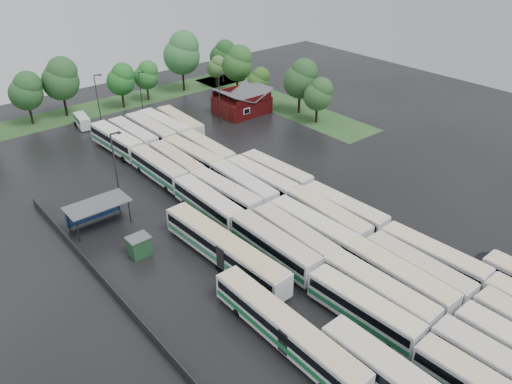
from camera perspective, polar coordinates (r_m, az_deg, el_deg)
ground at (r=63.16m, az=5.65°, el=-6.71°), size 160.00×160.00×0.00m
brick_building at (r=104.93m, az=-1.62°, el=9.99°), size 10.07×8.60×5.39m
wash_shed at (r=69.32m, az=-17.77°, el=-1.57°), size 8.20×4.20×3.58m
utility_hut at (r=63.11m, az=-13.20°, el=-6.01°), size 2.70×2.20×2.62m
grass_strip_north at (r=113.30m, az=-17.66°, el=9.12°), size 80.00×10.00×0.01m
grass_strip_east at (r=111.69m, az=2.46°, el=10.21°), size 10.00×50.00×0.01m
west_fence at (r=58.36m, az=-16.18°, el=-10.77°), size 0.10×50.00×1.20m
bus_r0c1 at (r=51.20m, az=26.58°, el=-18.07°), size 3.31×13.34×3.69m
bus_r1c0 at (r=53.16m, az=12.19°, el=-12.92°), size 3.34×12.89×3.55m
bus_r1c1 at (r=55.25m, az=13.82°, el=-11.11°), size 3.08×13.34×3.70m
bus_r1c2 at (r=57.54m, az=15.94°, el=-9.52°), size 2.96×13.45×3.74m
bus_r1c3 at (r=59.43m, az=17.95°, el=-8.54°), size 2.88×13.05×3.63m
bus_r1c4 at (r=61.90m, az=19.55°, el=-7.14°), size 3.40×13.12×3.62m
bus_r2c0 at (r=60.21m, az=2.10°, el=-6.21°), size 2.87×13.39×3.72m
bus_r2c1 at (r=61.88m, az=4.43°, el=-5.21°), size 3.16×13.26×3.67m
bus_r2c2 at (r=63.69m, az=6.52°, el=-4.16°), size 3.15×13.48×3.73m
bus_r2c3 at (r=66.11m, az=8.13°, el=-2.90°), size 3.35×13.41×3.70m
bus_r2c4 at (r=68.02m, az=9.96°, el=-2.10°), size 3.22×13.07×3.61m
bus_r3c0 at (r=68.91m, az=-5.53°, el=-1.28°), size 2.93×13.13×3.65m
bus_r3c1 at (r=70.94m, az=-3.58°, el=-0.22°), size 3.42×13.20×3.64m
bus_r3c2 at (r=72.69m, az=-1.47°, el=0.63°), size 3.14×13.15×3.64m
bus_r3c3 at (r=74.17m, az=0.56°, el=1.31°), size 3.25×13.43×3.72m
bus_r3c4 at (r=76.34m, az=2.28°, el=2.13°), size 3.43×13.15×3.62m
bus_r4c0 at (r=79.34m, az=-11.06°, el=2.68°), size 2.82×12.97×3.61m
bus_r4c1 at (r=80.68m, az=-9.09°, el=3.33°), size 3.00×12.86×3.56m
bus_r4c2 at (r=82.23m, az=-7.24°, el=4.04°), size 3.39×13.17×3.63m
bus_r4c3 at (r=84.12m, az=-5.64°, el=4.72°), size 2.98×12.87×3.57m
bus_r5c0 at (r=90.47m, az=-15.65°, el=5.66°), size 3.53×13.64×3.76m
bus_r5c1 at (r=91.90m, az=-13.85°, el=6.25°), size 3.06×13.18×3.65m
bus_r5c2 at (r=93.14m, az=-11.97°, el=6.84°), size 3.02×13.53×3.76m
bus_r5c3 at (r=94.63m, az=-10.48°, el=7.36°), size 3.39×13.58×3.75m
bus_r5c4 at (r=95.65m, az=-8.68°, el=7.74°), size 3.45×13.30×3.67m
artic_bus_west_b at (r=59.77m, az=-3.63°, el=-6.54°), size 3.70×20.22×3.73m
artic_bus_west_c at (r=49.98m, az=3.48°, el=-15.48°), size 2.77×19.14×3.55m
minibus at (r=103.47m, az=-19.24°, el=7.70°), size 2.84×5.69×2.38m
tree_north_1 at (r=106.95m, az=-24.75°, el=10.48°), size 6.40×6.40×10.60m
tree_north_2 at (r=108.70m, az=-21.39°, el=12.01°), size 7.34×7.34×12.16m
tree_north_3 at (r=110.35m, az=-15.13°, el=12.36°), size 5.80×5.80×9.60m
tree_north_4 at (r=113.78m, az=-12.37°, el=12.94°), size 5.32×5.32×8.82m
tree_north_5 at (r=117.96m, az=-8.41°, el=15.48°), size 8.28×8.28×13.71m
tree_north_6 at (r=124.15m, az=-3.75°, el=15.36°), size 6.15×6.15×10.18m
tree_east_0 at (r=99.35m, az=7.21°, el=11.05°), size 5.51×5.50×9.10m
tree_east_1 at (r=103.72m, az=5.22°, el=12.81°), size 6.86×6.86×11.36m
tree_east_2 at (r=109.62m, az=0.33°, el=12.66°), size 4.82×4.78×7.92m
tree_east_3 at (r=114.71m, az=-2.08°, el=14.53°), size 6.77×6.77×11.21m
tree_east_4 at (r=121.55m, az=-4.52°, el=14.10°), size 4.42×4.39×7.27m
lamp_post_ne at (r=98.12m, az=-4.16°, el=10.95°), size 1.55×0.30×10.04m
lamp_post_nw at (r=72.04m, az=-15.72°, el=3.09°), size 1.69×0.33×10.98m
lamp_post_back_w at (r=100.72m, az=-17.60°, el=10.25°), size 1.59×0.31×10.35m
lamp_post_back_e at (r=103.60m, az=-12.98°, el=11.11°), size 1.46×0.28×9.46m
puddle_0 at (r=55.86m, az=19.34°, el=-14.41°), size 5.71×5.71×0.01m
puddle_2 at (r=61.00m, az=-1.63°, el=-8.06°), size 6.66×6.66×0.01m
puddle_3 at (r=64.40m, az=8.51°, el=-6.11°), size 4.99×4.99×0.01m
puddle_4 at (r=67.47m, az=25.42°, el=-7.24°), size 4.07×4.07×0.01m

